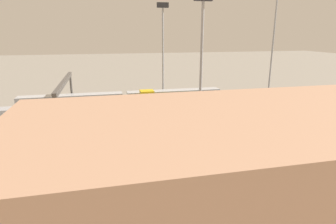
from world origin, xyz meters
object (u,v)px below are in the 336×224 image
Objects in this scene: light_mast_0 at (163,40)px; light_mast_1 at (202,48)px; train_on_track_1 at (159,103)px; light_mast_2 at (275,25)px; maintenance_shed at (252,180)px; signal_gantry at (64,87)px; train_on_track_0 at (125,100)px; train_on_track_3 at (61,119)px; train_on_track_2 at (60,115)px; train_on_track_4 at (330,109)px.

light_mast_1 is at bearing 90.82° from light_mast_0.
train_on_track_1 is at bearing 71.75° from light_mast_0.
maintenance_shed is at bearing 56.45° from light_mast_2.
maintenance_shed is at bearing 116.23° from signal_gantry.
light_mast_0 is 27.50m from signal_gantry.
train_on_track_0 is 48.33m from maintenance_shed.
train_on_track_3 reaches higher than train_on_track_2.
maintenance_shed is at bearing 85.90° from light_mast_0.
train_on_track_1 is (-20.70, -5.00, 0.07)m from train_on_track_2.
train_on_track_3 is at bearing 26.64° from train_on_track_1.
train_on_track_3 is at bearing 19.22° from light_mast_2.
maintenance_shed is (33.11, 27.74, 3.21)m from train_on_track_4.
signal_gantry is (-1.30, 0.00, 5.33)m from train_on_track_2.
light_mast_2 is (-53.89, -13.52, 17.40)m from train_on_track_2.
signal_gantry reaches higher than train_on_track_3.
train_on_track_4 is 52.48m from train_on_track_3.
train_on_track_3 is 4.10× the size of light_mast_1.
signal_gantry is at bearing 14.45° from train_on_track_1.
train_on_track_3 is 3.82× the size of signal_gantry.
train_on_track_4 is at bearing -173.47° from light_mast_1.
signal_gantry reaches higher than train_on_track_1.
train_on_track_0 is 4.72× the size of train_on_track_1.
train_on_track_1 is 20.71m from signal_gantry.
signal_gantry is (51.71, -10.00, 4.80)m from train_on_track_4.
light_mast_0 reaches higher than train_on_track_3.
train_on_track_1 is at bearing -165.55° from signal_gantry.
train_on_track_3 is at bearing 39.41° from light_mast_0.
train_on_track_4 and train_on_track_1 have the same top height.
light_mast_1 is 27.42m from signal_gantry.
light_mast_2 is (-53.13, -18.52, 16.87)m from train_on_track_3.
train_on_track_4 reaches higher than train_on_track_2.
train_on_track_1 reaches higher than train_on_track_2.
train_on_track_0 is 1.93× the size of light_mast_0.
light_mast_1 is 0.75× the size of light_mast_2.
maintenance_shed reaches higher than train_on_track_3.
train_on_track_4 is 1.93× the size of light_mast_0.
train_on_track_1 is 38.40m from light_mast_2.
train_on_track_4 is 43.32m from maintenance_shed.
light_mast_0 is 27.09m from light_mast_1.
train_on_track_2 is at bearing -62.21° from maintenance_shed.
light_mast_0 reaches higher than train_on_track_1.
train_on_track_0 is at bearing 20.29° from light_mast_0.
light_mast_1 reaches higher than train_on_track_2.
light_mast_1 reaches higher than signal_gantry.
train_on_track_1 is 0.40× the size of signal_gantry.
train_on_track_4 is 52.88m from signal_gantry.
train_on_track_0 is 2.03× the size of light_mast_1.
train_on_track_4 is at bearing -140.04° from maintenance_shed.
train_on_track_1 reaches higher than train_on_track_0.
light_mast_2 is at bearing 179.55° from light_mast_0.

